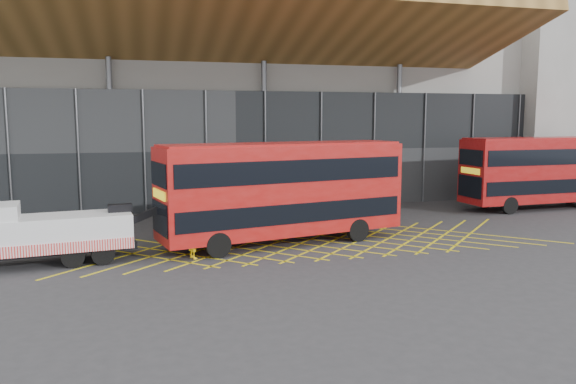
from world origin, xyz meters
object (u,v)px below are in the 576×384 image
object	(u,v)px
recovery_truck	(27,231)
worker	(193,237)
bus_towed	(283,188)
bus_second	(545,169)

from	to	relation	value
recovery_truck	worker	xyz separation A→B (m)	(6.80, -0.37, -0.55)
bus_towed	bus_second	xyz separation A→B (m)	(20.08, 5.99, -0.06)
recovery_truck	bus_second	size ratio (longest dim) A/B	0.77
recovery_truck	bus_second	distance (m)	32.39
recovery_truck	bus_towed	xyz separation A→B (m)	(11.41, 1.48, 1.27)
recovery_truck	bus_towed	bearing A→B (deg)	0.01
bus_second	worker	size ratio (longest dim) A/B	6.44
recovery_truck	worker	size ratio (longest dim) A/B	4.96
bus_second	worker	bearing A→B (deg)	-165.07
bus_towed	bus_second	world-z (taller)	bus_towed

